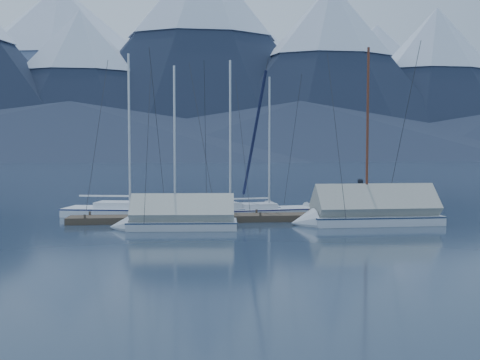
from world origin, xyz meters
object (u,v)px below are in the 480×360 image
(sailboat_open_right, at_px, (277,212))
(sailboat_covered_near, at_px, (363,215))
(sailboat_covered_far, at_px, (173,220))
(sailboat_open_mid, at_px, (238,212))
(sailboat_open_left, at_px, (139,213))
(person, at_px, (361,195))

(sailboat_open_right, height_order, sailboat_covered_near, sailboat_covered_near)
(sailboat_covered_far, bearing_deg, sailboat_covered_near, 3.36)
(sailboat_open_mid, height_order, sailboat_covered_far, sailboat_open_mid)
(sailboat_open_left, xyz_separation_m, person, (12.44, -2.23, 1.09))
(person, bearing_deg, sailboat_covered_far, 113.02)
(sailboat_open_left, bearing_deg, sailboat_open_right, -1.87)
(person, bearing_deg, sailboat_open_left, 86.75)
(sailboat_open_mid, height_order, sailboat_open_right, sailboat_open_mid)
(sailboat_open_right, xyz_separation_m, person, (4.42, -1.97, 1.12))
(sailboat_open_right, relative_size, person, 4.76)
(sailboat_covered_far, bearing_deg, person, 16.11)
(sailboat_open_right, distance_m, person, 4.97)
(sailboat_covered_far, relative_size, person, 4.59)
(sailboat_open_left, height_order, sailboat_open_right, sailboat_open_left)
(person, bearing_deg, sailboat_open_mid, 79.95)
(sailboat_open_mid, bearing_deg, sailboat_covered_near, -36.93)
(sailboat_covered_far, bearing_deg, sailboat_open_right, 39.70)
(sailboat_open_left, relative_size, sailboat_covered_far, 1.20)
(sailboat_open_right, height_order, person, sailboat_open_right)
(sailboat_open_mid, xyz_separation_m, sailboat_open_right, (2.28, -0.07, -0.02))
(sailboat_open_left, distance_m, sailboat_open_mid, 5.74)
(sailboat_open_mid, relative_size, person, 5.29)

